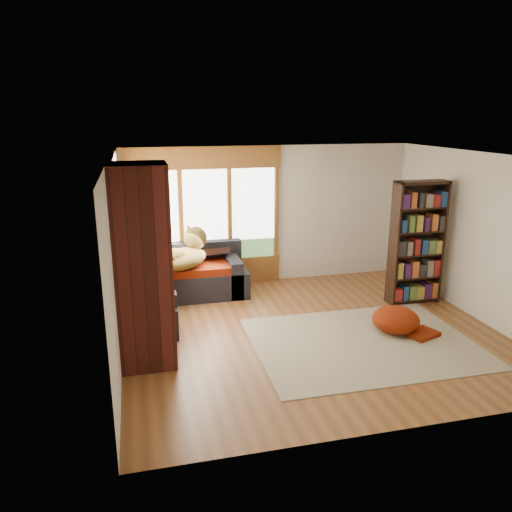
{
  "coord_description": "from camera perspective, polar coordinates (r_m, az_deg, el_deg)",
  "views": [
    {
      "loc": [
        -2.44,
        -6.49,
        3.17
      ],
      "look_at": [
        -0.61,
        1.0,
        0.95
      ],
      "focal_mm": 35.0,
      "sensor_mm": 36.0,
      "label": 1
    }
  ],
  "objects": [
    {
      "name": "windows_left",
      "position": [
        7.91,
        -15.4,
        2.16
      ],
      "size": [
        0.1,
        2.62,
        1.9
      ],
      "color": "brown",
      "rests_on": "wall_left"
    },
    {
      "name": "dog_tan",
      "position": [
        8.65,
        -8.04,
        0.18
      ],
      "size": [
        1.16,
        1.16,
        0.58
      ],
      "rotation": [
        0.0,
        0.0,
        0.78
      ],
      "color": "olive",
      "rests_on": "sectional_sofa"
    },
    {
      "name": "brick_chimney",
      "position": [
        6.42,
        -12.77,
        -1.3
      ],
      "size": [
        0.7,
        0.7,
        2.6
      ],
      "primitive_type": "cube",
      "color": "#471914",
      "rests_on": "ground"
    },
    {
      "name": "wall_back",
      "position": [
        9.51,
        1.41,
        4.7
      ],
      "size": [
        5.5,
        0.04,
        2.6
      ],
      "primitive_type": "cube",
      "color": "silver",
      "rests_on": "ground"
    },
    {
      "name": "dog_brindle",
      "position": [
        7.75,
        -12.11,
        -2.35
      ],
      "size": [
        0.56,
        0.89,
        0.47
      ],
      "rotation": [
        0.0,
        0.0,
        1.61
      ],
      "color": "#3F2F18",
      "rests_on": "sectional_sofa"
    },
    {
      "name": "sectional_sofa",
      "position": [
        8.69,
        -9.78,
        -3.46
      ],
      "size": [
        2.2,
        2.2,
        0.8
      ],
      "rotation": [
        0.0,
        0.0,
        -0.04
      ],
      "color": "black",
      "rests_on": "ground"
    },
    {
      "name": "ceiling",
      "position": [
        6.96,
        6.97,
        11.23
      ],
      "size": [
        5.5,
        5.5,
        0.0
      ],
      "primitive_type": "plane",
      "color": "white"
    },
    {
      "name": "throw_pillows",
      "position": [
        8.69,
        -9.75,
        -0.11
      ],
      "size": [
        1.98,
        1.68,
        0.45
      ],
      "color": "black",
      "rests_on": "sectional_sofa"
    },
    {
      "name": "wall_right",
      "position": [
        8.52,
        24.26,
        1.93
      ],
      "size": [
        0.04,
        5.0,
        2.6
      ],
      "primitive_type": "cube",
      "color": "silver",
      "rests_on": "ground"
    },
    {
      "name": "area_rug",
      "position": [
        7.4,
        12.1,
        -9.64
      ],
      "size": [
        3.14,
        2.41,
        0.01
      ],
      "primitive_type": "cube",
      "rotation": [
        0.0,
        0.0,
        -0.01
      ],
      "color": "beige",
      "rests_on": "ground"
    },
    {
      "name": "floor",
      "position": [
        7.63,
        6.31,
        -8.61
      ],
      "size": [
        5.5,
        5.5,
        0.0
      ],
      "primitive_type": "plane",
      "color": "brown",
      "rests_on": "ground"
    },
    {
      "name": "pouf",
      "position": [
        7.81,
        15.69,
        -6.94
      ],
      "size": [
        0.9,
        0.9,
        0.38
      ],
      "primitive_type": "ellipsoid",
      "rotation": [
        0.0,
        0.0,
        -0.34
      ],
      "color": "maroon",
      "rests_on": "area_rug"
    },
    {
      "name": "wall_left",
      "position": [
        6.76,
        -15.81,
        -0.63
      ],
      "size": [
        0.04,
        5.0,
        2.6
      ],
      "primitive_type": "cube",
      "color": "silver",
      "rests_on": "ground"
    },
    {
      "name": "roller_blind",
      "position": [
        8.64,
        -15.29,
        6.03
      ],
      "size": [
        0.03,
        0.72,
        0.9
      ],
      "primitive_type": "cube",
      "color": "#6C8B5E",
      "rests_on": "wall_left"
    },
    {
      "name": "wall_front",
      "position": [
        5.04,
        16.51,
        -6.44
      ],
      "size": [
        5.5,
        0.04,
        2.6
      ],
      "primitive_type": "cube",
      "color": "silver",
      "rests_on": "ground"
    },
    {
      "name": "windows_back",
      "position": [
        9.23,
        -5.77,
        4.59
      ],
      "size": [
        2.82,
        0.1,
        1.9
      ],
      "color": "brown",
      "rests_on": "wall_back"
    },
    {
      "name": "bookshelf",
      "position": [
        8.85,
        17.92,
        1.42
      ],
      "size": [
        0.9,
        0.3,
        2.11
      ],
      "color": "black",
      "rests_on": "ground"
    }
  ]
}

